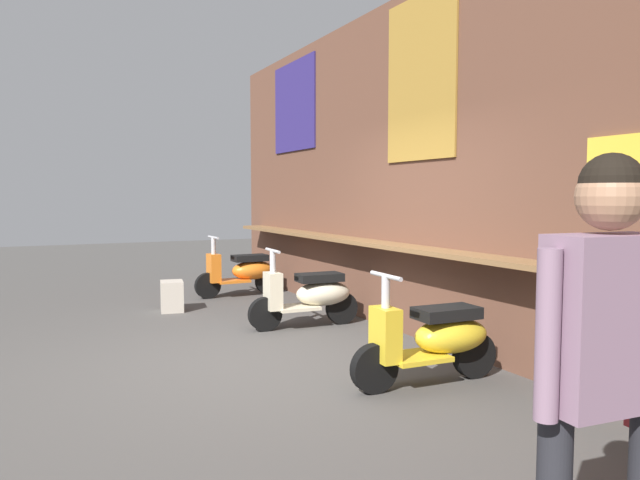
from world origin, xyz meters
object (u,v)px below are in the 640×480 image
(merchandise_crate, at_px, (172,296))
(shopper_with_handbag, at_px, (608,348))
(scooter_cream, at_px, (311,295))
(scooter_orange, at_px, (243,271))
(scooter_yellow, at_px, (435,339))

(merchandise_crate, bearing_deg, shopper_with_handbag, 0.27)
(scooter_cream, bearing_deg, shopper_with_handbag, 79.00)
(scooter_orange, relative_size, merchandise_crate, 3.34)
(shopper_with_handbag, relative_size, merchandise_crate, 4.15)
(scooter_orange, xyz_separation_m, merchandise_crate, (0.79, -1.30, -0.18))
(scooter_orange, height_order, scooter_cream, same)
(merchandise_crate, bearing_deg, scooter_yellow, 17.32)
(scooter_orange, bearing_deg, merchandise_crate, 29.86)
(scooter_cream, height_order, scooter_yellow, same)
(scooter_cream, bearing_deg, merchandise_crate, -49.93)
(shopper_with_handbag, xyz_separation_m, merchandise_crate, (-6.81, -0.03, -0.86))
(scooter_cream, relative_size, shopper_with_handbag, 0.81)
(scooter_orange, xyz_separation_m, scooter_cream, (2.52, -0.00, 0.00))
(scooter_orange, distance_m, scooter_cream, 2.52)
(shopper_with_handbag, bearing_deg, merchandise_crate, 4.83)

